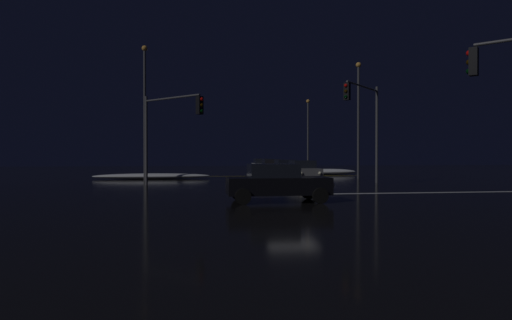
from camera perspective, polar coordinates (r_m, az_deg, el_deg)
ground at (r=21.08m, az=4.82°, el=-4.76°), size 120.00×120.00×0.10m
stop_line_north at (r=28.41m, az=1.47°, el=-3.27°), size 0.35×12.77×0.01m
centre_line_ns at (r=39.88m, az=-1.27°, el=-2.17°), size 22.00×0.15×0.01m
crosswalk_bar_east at (r=23.93m, az=22.89°, el=-4.04°), size 12.77×0.40×0.01m
snow_bank_left_curb at (r=36.03m, az=-13.78°, el=-2.12°), size 9.49×1.50×0.46m
snow_bank_right_curb at (r=43.28m, az=9.43°, el=-1.57°), size 6.11×1.50×0.59m
sedan_gray at (r=31.20m, az=6.29°, el=-1.46°), size 2.02×4.33×1.57m
sedan_blue at (r=37.56m, az=3.99°, el=-1.12°), size 2.02×4.33×1.57m
sedan_orange at (r=43.05m, az=2.08°, el=-0.90°), size 2.02×4.33×1.57m
sedan_white at (r=49.75m, az=0.75°, el=-0.70°), size 2.02×4.33×1.57m
sedan_black_crossing at (r=17.62m, az=2.80°, el=-3.03°), size 4.33×2.02×1.57m
traffic_signal_nw at (r=26.97m, az=-11.64°, el=5.08°), size 3.74×3.74×5.77m
traffic_signal_ne at (r=29.28m, az=14.47°, el=6.00°), size 3.76×3.76×6.76m
streetlamp_right_near at (r=36.26m, az=13.57°, el=6.26°), size 0.44×0.44×9.63m
streetlamp_right_far at (r=51.40m, az=6.98°, el=4.03°), size 0.44×0.44×8.67m
streetlamp_left_near at (r=34.03m, az=-14.69°, el=7.29°), size 0.44×0.44×10.39m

